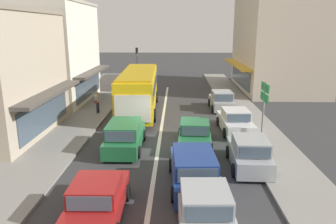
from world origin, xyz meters
TOP-DOWN VIEW (x-y plane):
  - ground_plane at (0.00, 0.00)m, footprint 140.00×140.00m
  - lane_centre_line at (0.00, 4.00)m, footprint 0.20×28.00m
  - sidewalk_left at (-6.80, 6.00)m, footprint 5.20×44.00m
  - kerb_right at (6.20, 6.00)m, footprint 2.80×44.00m
  - shopfront_mid_block at (-10.18, 10.57)m, footprint 7.77×9.49m
  - building_right_far at (11.48, 16.88)m, footprint 8.43×12.01m
  - city_bus at (-1.94, 7.06)m, footprint 3.02×10.94m
  - wagon_adjacent_lane_lead at (-1.81, -1.19)m, footprint 1.95×4.51m
  - wagon_adjacent_lane_trail at (1.71, -5.47)m, footprint 2.09×4.58m
  - sedan_behind_bus_mid at (-1.73, -7.97)m, footprint 1.96×4.23m
  - sedan_queue_far_back at (2.02, -0.57)m, footprint 2.05×4.28m
  - sedan_queue_gap_filler at (1.94, -8.46)m, footprint 1.98×4.24m
  - parked_hatchback_kerb_front at (4.43, -3.49)m, footprint 1.91×3.75m
  - parked_sedan_kerb_second at (4.74, 2.11)m, footprint 2.02×4.27m
  - parked_hatchback_kerb_third at (4.64, 7.94)m, footprint 1.90×3.74m
  - traffic_light_downstreet at (-3.70, 20.74)m, footprint 0.33×0.24m
  - directional_road_sign at (5.83, -0.24)m, footprint 0.10×1.40m
  - pedestrian_with_handbag_near at (-5.00, 6.01)m, footprint 0.37×0.66m

SIDE VIEW (x-z plane):
  - ground_plane at x=0.00m, z-range 0.00..0.00m
  - lane_centre_line at x=0.00m, z-range 0.00..0.01m
  - kerb_right at x=6.20m, z-range 0.00..0.12m
  - sidewalk_left at x=-6.80m, z-range 0.00..0.14m
  - sedan_behind_bus_mid at x=-1.73m, z-range -0.07..1.40m
  - sedan_queue_far_back at x=2.02m, z-range -0.07..1.40m
  - sedan_queue_gap_filler at x=1.94m, z-range -0.07..1.40m
  - parked_sedan_kerb_second at x=4.74m, z-range -0.07..1.40m
  - parked_hatchback_kerb_front at x=4.43m, z-range -0.06..1.48m
  - parked_hatchback_kerb_third at x=4.64m, z-range -0.06..1.48m
  - wagon_adjacent_lane_lead at x=-1.81m, z-range -0.04..1.53m
  - wagon_adjacent_lane_trail at x=1.71m, z-range -0.04..1.53m
  - pedestrian_with_handbag_near at x=-5.00m, z-range 0.25..1.88m
  - city_bus at x=-1.94m, z-range 0.27..3.49m
  - directional_road_sign at x=5.83m, z-range 0.90..4.50m
  - traffic_light_downstreet at x=-3.70m, z-range 0.75..4.95m
  - shopfront_mid_block at x=-10.18m, z-range -0.01..8.63m
  - building_right_far at x=11.48m, z-range -0.01..10.01m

